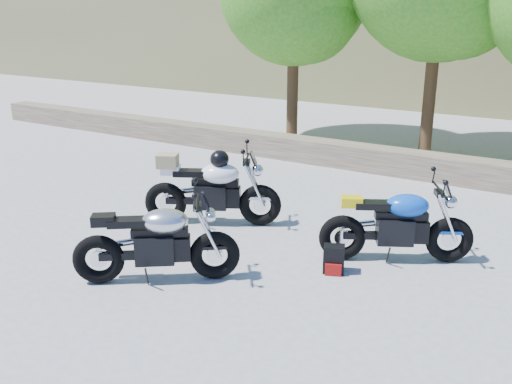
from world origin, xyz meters
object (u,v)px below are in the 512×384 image
(backpack, at_px, (334,260))
(blue_bike, at_px, (398,226))
(silver_bike, at_px, (158,243))
(white_bike, at_px, (212,188))

(backpack, bearing_deg, blue_bike, 31.92)
(blue_bike, distance_m, backpack, 1.00)
(blue_bike, height_order, backpack, blue_bike)
(silver_bike, bearing_deg, white_bike, 70.19)
(silver_bike, xyz_separation_m, backpack, (1.75, 1.33, -0.32))
(white_bike, relative_size, backpack, 5.47)
(silver_bike, height_order, backpack, silver_bike)
(blue_bike, bearing_deg, silver_bike, -165.73)
(white_bike, bearing_deg, silver_bike, -100.28)
(white_bike, xyz_separation_m, blue_bike, (2.89, 0.16, -0.08))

